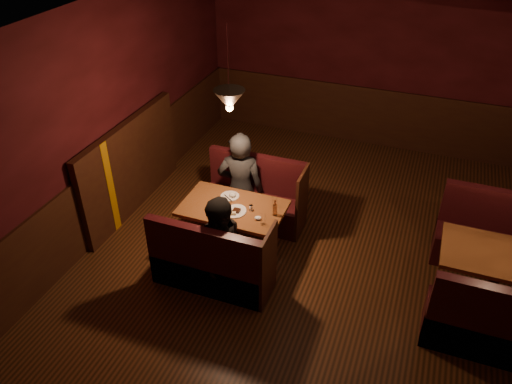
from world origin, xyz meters
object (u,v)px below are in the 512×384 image
at_px(second_bench_far, 494,242).
at_px(second_bench_near, 496,331).
at_px(second_table, 497,268).
at_px(diner_a, 240,167).
at_px(main_table, 234,217).
at_px(diner_b, 223,232).
at_px(main_bench_near, 212,267).
at_px(main_bench_far, 256,201).

relative_size(second_bench_far, second_bench_near, 1.00).
xyz_separation_m(second_table, diner_a, (-3.17, 0.45, 0.33)).
height_order(main_table, second_table, main_table).
bearing_deg(diner_b, diner_a, 78.71).
bearing_deg(main_table, second_bench_far, 16.46).
distance_m(main_bench_near, second_bench_far, 3.41).
bearing_deg(diner_b, second_bench_near, -24.15).
bearing_deg(second_bench_far, main_bench_near, -151.98).
xyz_separation_m(main_bench_near, diner_b, (0.12, 0.11, 0.46)).
distance_m(second_table, second_bench_far, 0.75).
bearing_deg(diner_b, main_bench_near, -162.19).
height_order(main_bench_far, second_bench_near, second_bench_near).
xyz_separation_m(main_table, main_bench_near, (0.01, -0.71, -0.22)).
distance_m(second_bench_near, diner_a, 3.45).
bearing_deg(main_table, diner_a, 105.25).
bearing_deg(second_bench_near, main_table, 169.53).
bearing_deg(main_bench_near, diner_a, 97.83).
distance_m(main_table, diner_a, 0.72).
height_order(main_table, diner_b, diner_b).
xyz_separation_m(main_table, second_bench_far, (3.03, 0.89, -0.21)).
relative_size(main_bench_far, second_bench_far, 1.02).
bearing_deg(second_bench_near, second_bench_far, 90.00).
xyz_separation_m(main_table, main_bench_far, (0.01, 0.71, -0.22)).
bearing_deg(main_bench_near, second_table, 16.36).
relative_size(main_bench_far, diner_a, 0.82).
bearing_deg(diner_a, diner_b, 90.52).
distance_m(main_table, second_bench_near, 3.08).
xyz_separation_m(main_table, diner_a, (-0.17, 0.62, 0.32)).
bearing_deg(main_bench_far, main_bench_near, -90.00).
bearing_deg(main_bench_far, second_bench_near, -22.82).
bearing_deg(second_bench_near, second_table, 92.20).
distance_m(main_table, diner_b, 0.66).
relative_size(main_table, second_bench_near, 0.93).
relative_size(main_bench_near, second_table, 1.13).
bearing_deg(main_bench_far, diner_a, -154.87).
xyz_separation_m(second_table, second_bench_near, (0.03, -0.73, -0.20)).
height_order(main_table, main_bench_far, main_bench_far).
bearing_deg(main_table, diner_b, -77.92).
distance_m(main_bench_far, diner_a, 0.58).
bearing_deg(second_table, main_bench_near, -163.64).
bearing_deg(second_bench_far, main_bench_far, -176.47).
xyz_separation_m(second_bench_near, diner_a, (-3.19, 1.18, 0.53)).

